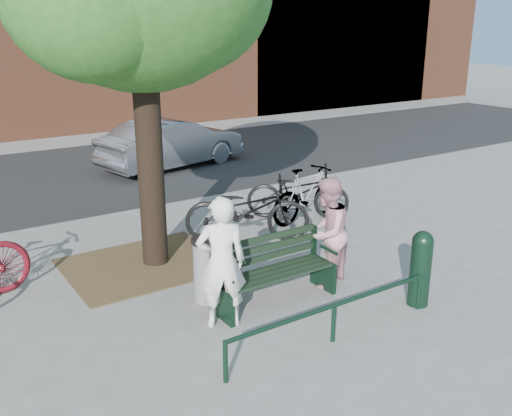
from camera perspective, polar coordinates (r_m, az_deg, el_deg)
ground at (r=7.96m, az=1.95°, el=-9.43°), size 90.00×90.00×0.00m
dirt_pit at (r=9.29m, az=-11.10°, el=-5.57°), size 2.40×2.00×0.02m
road at (r=15.28m, az=-16.83°, el=3.31°), size 40.00×7.00×0.01m
park_bench at (r=7.81m, az=1.65°, el=-6.09°), size 1.74×0.54×0.97m
guard_railing at (r=6.94m, az=7.80°, el=-10.19°), size 3.06×0.06×0.51m
person_left at (r=7.08m, az=-3.49°, el=-5.45°), size 0.73×0.60×1.70m
person_right at (r=8.23m, az=7.09°, el=-2.44°), size 0.99×0.92×1.62m
bollard at (r=7.99m, az=16.14°, el=-5.58°), size 0.28×0.28×1.06m
litter_bin at (r=7.88m, az=-4.82°, el=-6.08°), size 0.44×0.44×0.91m
bicycle_c at (r=9.92m, az=-0.89°, el=-0.22°), size 2.24×1.78×1.14m
bicycle_d at (r=11.02m, az=5.11°, el=1.41°), size 1.85×0.75×1.08m
bicycle_e at (r=11.18m, az=4.21°, el=1.58°), size 2.01×1.76×1.05m
parked_car at (r=15.35m, az=-8.38°, el=6.45°), size 4.21×2.26×1.32m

